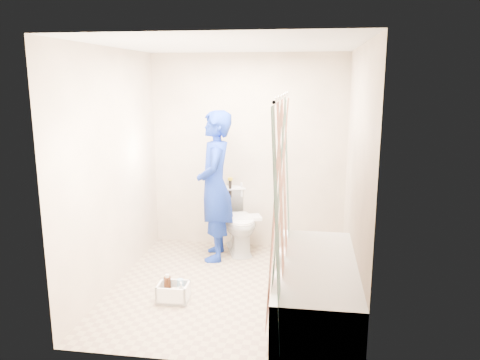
# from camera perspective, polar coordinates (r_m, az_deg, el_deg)

# --- Properties ---
(floor) EXTENTS (2.60, 2.60, 0.00)m
(floor) POSITION_cam_1_polar(r_m,az_deg,el_deg) (4.91, -1.14, -13.01)
(floor) COLOR tan
(floor) RESTS_ON ground
(ceiling) EXTENTS (2.40, 2.60, 0.02)m
(ceiling) POSITION_cam_1_polar(r_m,az_deg,el_deg) (4.45, -1.28, 16.18)
(ceiling) COLOR silver
(ceiling) RESTS_ON wall_back
(wall_back) EXTENTS (2.40, 0.02, 2.40)m
(wall_back) POSITION_cam_1_polar(r_m,az_deg,el_deg) (5.79, 0.98, 3.38)
(wall_back) COLOR beige
(wall_back) RESTS_ON ground
(wall_front) EXTENTS (2.40, 0.02, 2.40)m
(wall_front) POSITION_cam_1_polar(r_m,az_deg,el_deg) (3.29, -5.04, -3.62)
(wall_front) COLOR beige
(wall_front) RESTS_ON ground
(wall_left) EXTENTS (0.02, 2.60, 2.40)m
(wall_left) POSITION_cam_1_polar(r_m,az_deg,el_deg) (4.87, -15.25, 1.24)
(wall_left) COLOR beige
(wall_left) RESTS_ON ground
(wall_right) EXTENTS (0.02, 2.60, 2.40)m
(wall_right) POSITION_cam_1_polar(r_m,az_deg,el_deg) (4.49, 14.08, 0.37)
(wall_right) COLOR beige
(wall_right) RESTS_ON ground
(bathtub) EXTENTS (0.70, 1.75, 0.50)m
(bathtub) POSITION_cam_1_polar(r_m,az_deg,el_deg) (4.35, 9.24, -12.74)
(bathtub) COLOR white
(bathtub) RESTS_ON ground
(curtain_rod) EXTENTS (0.02, 1.90, 0.02)m
(curtain_rod) POSITION_cam_1_polar(r_m,az_deg,el_deg) (3.96, 5.24, 10.09)
(curtain_rod) COLOR silver
(curtain_rod) RESTS_ON wall_back
(shower_curtain) EXTENTS (0.06, 1.75, 1.80)m
(shower_curtain) POSITION_cam_1_polar(r_m,az_deg,el_deg) (4.10, 4.99, -3.01)
(shower_curtain) COLOR white
(shower_curtain) RESTS_ON curtain_rod
(toilet) EXTENTS (0.65, 0.86, 0.78)m
(toilet) POSITION_cam_1_polar(r_m,az_deg,el_deg) (5.78, -0.07, -4.93)
(toilet) COLOR white
(toilet) RESTS_ON ground
(tank_lid) EXTENTS (0.52, 0.34, 0.04)m
(tank_lid) POSITION_cam_1_polar(r_m,az_deg,el_deg) (5.64, 0.14, -4.64)
(tank_lid) COLOR silver
(tank_lid) RESTS_ON toilet
(tank_internals) EXTENTS (0.18, 0.09, 0.25)m
(tank_internals) POSITION_cam_1_polar(r_m,az_deg,el_deg) (5.87, -0.83, -0.84)
(tank_internals) COLOR black
(tank_internals) RESTS_ON toilet
(plumber) EXTENTS (0.51, 0.69, 1.75)m
(plumber) POSITION_cam_1_polar(r_m,az_deg,el_deg) (5.43, -3.07, -0.76)
(plumber) COLOR navy
(plumber) RESTS_ON ground
(cleaning_caddy) EXTENTS (0.30, 0.24, 0.22)m
(cleaning_caddy) POSITION_cam_1_polar(r_m,az_deg,el_deg) (4.66, -8.01, -13.48)
(cleaning_caddy) COLOR white
(cleaning_caddy) RESTS_ON ground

